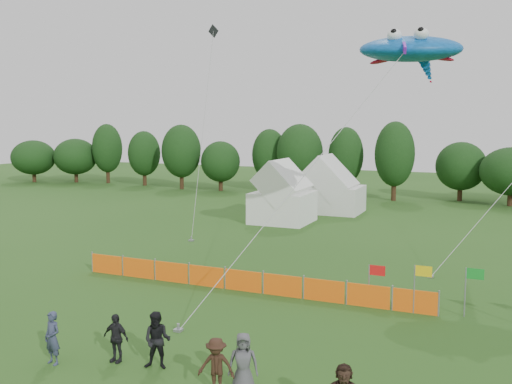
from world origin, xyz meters
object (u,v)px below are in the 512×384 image
at_px(tent_left, 283,197).
at_px(spectator_b, 157,340).
at_px(spectator_e, 243,363).
at_px(spectator_a, 52,338).
at_px(spectator_c, 216,366).
at_px(tent_right, 331,191).
at_px(stingray_kite, 412,50).
at_px(barrier_fence, 243,281).
at_px(spectator_d, 116,338).

xyz_separation_m(tent_left, spectator_b, (6.03, -27.39, -1.08)).
bearing_deg(spectator_e, spectator_b, 151.23).
relative_size(spectator_a, spectator_e, 0.97).
xyz_separation_m(spectator_b, spectator_c, (2.59, -0.83, -0.09)).
distance_m(tent_left, spectator_b, 28.07).
bearing_deg(spectator_a, tent_right, 101.27).
relative_size(spectator_b, stingray_kite, 0.09).
bearing_deg(spectator_c, barrier_fence, 98.10).
xyz_separation_m(spectator_b, spectator_d, (-1.58, -0.10, -0.12)).
height_order(tent_left, tent_right, tent_left).
bearing_deg(tent_left, barrier_fence, -74.86).
height_order(spectator_a, spectator_b, spectator_b).
xyz_separation_m(barrier_fence, spectator_a, (-2.35, -10.04, 0.40)).
relative_size(barrier_fence, spectator_b, 9.43).
distance_m(barrier_fence, spectator_b, 9.01).
bearing_deg(spectator_c, spectator_e, 16.45).
relative_size(tent_left, spectator_d, 2.75).
xyz_separation_m(tent_right, barrier_fence, (2.85, -25.04, -1.46)).
distance_m(tent_right, spectator_a, 35.10).
xyz_separation_m(barrier_fence, spectator_d, (-0.54, -9.05, 0.33)).
bearing_deg(barrier_fence, spectator_c, -69.61).
bearing_deg(tent_left, spectator_b, -77.58).
relative_size(tent_right, spectator_d, 3.32).
xyz_separation_m(tent_left, spectator_a, (2.64, -28.49, -1.14)).
xyz_separation_m(tent_left, barrier_fence, (4.99, -18.45, -1.53)).
relative_size(tent_left, spectator_b, 2.40).
xyz_separation_m(spectator_a, spectator_d, (1.81, 1.00, -0.07)).
xyz_separation_m(tent_left, stingray_kite, (11.43, -10.94, 9.77)).
bearing_deg(barrier_fence, tent_right, 96.49).
bearing_deg(spectator_b, barrier_fence, 80.97).
relative_size(tent_right, spectator_b, 2.90).
xyz_separation_m(spectator_c, stingray_kite, (2.81, 17.28, 10.93)).
bearing_deg(spectator_e, stingray_kite, 61.90).
height_order(tent_right, spectator_b, tent_right).
xyz_separation_m(tent_right, spectator_c, (6.48, -34.81, -1.10)).
distance_m(spectator_b, spectator_c, 2.72).
height_order(barrier_fence, spectator_a, spectator_a).
height_order(tent_right, spectator_c, tent_right).
bearing_deg(stingray_kite, spectator_d, -112.87).
height_order(tent_right, spectator_d, tent_right).
relative_size(tent_right, spectator_e, 2.97).
xyz_separation_m(spectator_c, spectator_d, (-4.18, 0.73, -0.04)).
relative_size(spectator_a, spectator_d, 1.08).
bearing_deg(tent_left, spectator_d, -80.81).
relative_size(spectator_c, spectator_d, 1.04).
xyz_separation_m(barrier_fence, spectator_e, (4.33, -9.39, 0.42)).
bearing_deg(spectator_a, stingray_kite, 73.85).
bearing_deg(spectator_e, barrier_fence, 93.78).
xyz_separation_m(barrier_fence, spectator_b, (1.04, -8.94, 0.45)).
bearing_deg(tent_right, barrier_fence, -83.51).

